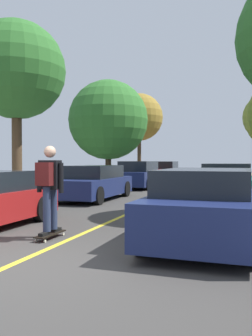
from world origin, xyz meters
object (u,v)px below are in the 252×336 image
(parked_car_right_far, at_px, (235,177))
(street_tree_left_nearest, at_px, (16,71))
(parked_car_right_near, at_px, (228,182))
(skateboarder, at_px, (49,184))
(parked_car_left_far, at_px, (139,175))
(street_tree_left_near, at_px, (108,120))
(street_tree_left_far, at_px, (139,117))
(skateboard, at_px, (50,234))
(parked_car_left_near, at_px, (93,183))
(parked_car_left_farthest, at_px, (165,172))
(parked_car_right_nearest, at_px, (207,205))

(parked_car_right_far, height_order, street_tree_left_nearest, street_tree_left_nearest)
(parked_car_right_near, relative_size, skateboarder, 2.46)
(parked_car_left_far, distance_m, skateboarder, 12.92)
(parked_car_right_far, relative_size, street_tree_left_near, 0.66)
(parked_car_right_far, distance_m, street_tree_left_far, 10.03)
(parked_car_right_near, bearing_deg, skateboard, -110.24)
(street_tree_left_near, relative_size, street_tree_left_far, 0.95)
(parked_car_left_near, bearing_deg, parked_car_left_farthest, 90.00)
(parked_car_left_farthest, height_order, parked_car_right_near, parked_car_left_farthest)
(skateboarder, bearing_deg, street_tree_left_far, 102.17)
(street_tree_left_near, xyz_separation_m, street_tree_left_far, (0.00, 6.29, 0.87))
(street_tree_left_near, bearing_deg, street_tree_left_far, 90.00)
(parked_car_right_near, xyz_separation_m, skateboard, (-2.90, -7.86, -0.62))
(parked_car_right_far, bearing_deg, street_tree_left_far, 142.09)
(parked_car_right_nearest, bearing_deg, parked_car_right_far, 90.00)
(street_tree_left_far, distance_m, skateboard, 20.91)
(parked_car_left_near, height_order, street_tree_left_near, street_tree_left_near)
(parked_car_left_near, bearing_deg, skateboard, -72.35)
(parked_car_right_nearest, xyz_separation_m, street_tree_left_far, (-7.20, 19.05, 4.11))
(parked_car_right_nearest, xyz_separation_m, skateboarder, (-2.90, -0.90, 0.40))
(parked_car_left_farthest, bearing_deg, parked_car_left_far, -90.00)
(parked_car_left_near, relative_size, parked_car_right_far, 1.09)
(parked_car_left_far, bearing_deg, street_tree_left_far, 106.89)
(street_tree_left_far, bearing_deg, parked_car_left_far, -73.11)
(street_tree_left_near, relative_size, skateboard, 7.31)
(street_tree_left_near, bearing_deg, parked_car_right_far, 5.41)
(street_tree_left_nearest, xyz_separation_m, street_tree_left_far, (0.00, 15.09, 0.04))
(parked_car_left_near, xyz_separation_m, parked_car_left_far, (0.00, 6.07, 0.07))
(parked_car_right_far, bearing_deg, parked_car_left_near, -123.14)
(parked_car_left_farthest, bearing_deg, parked_car_left_near, -90.00)
(parked_car_left_far, bearing_deg, skateboarder, -80.59)
(parked_car_left_near, relative_size, street_tree_left_far, 0.69)
(parked_car_right_far, bearing_deg, parked_car_left_farthest, 136.35)
(parked_car_right_nearest, height_order, skateboard, parked_car_right_nearest)
(parked_car_left_near, height_order, parked_car_left_far, parked_car_left_far)
(parked_car_left_farthest, distance_m, parked_car_right_near, 12.30)
(parked_car_left_near, xyz_separation_m, street_tree_left_near, (-2.19, 6.99, 3.27))
(parked_car_left_near, bearing_deg, skateboarder, -72.44)
(parked_car_left_far, distance_m, skateboard, 12.89)
(street_tree_left_far, bearing_deg, parked_car_left_farthest, -20.72)
(parked_car_right_near, bearing_deg, street_tree_left_nearest, -157.20)
(parked_car_right_far, bearing_deg, street_tree_left_nearest, -127.21)
(parked_car_left_near, height_order, parked_car_right_nearest, parked_car_right_nearest)
(parked_car_right_near, height_order, street_tree_left_far, street_tree_left_far)
(street_tree_left_nearest, relative_size, street_tree_left_far, 0.99)
(parked_car_left_near, bearing_deg, street_tree_left_nearest, -140.43)
(parked_car_left_farthest, relative_size, street_tree_left_far, 0.66)
(street_tree_left_nearest, xyz_separation_m, skateboard, (4.30, -4.83, -4.67))
(street_tree_left_near, bearing_deg, parked_car_right_near, -38.73)
(parked_car_right_near, height_order, parked_car_right_far, parked_car_right_near)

